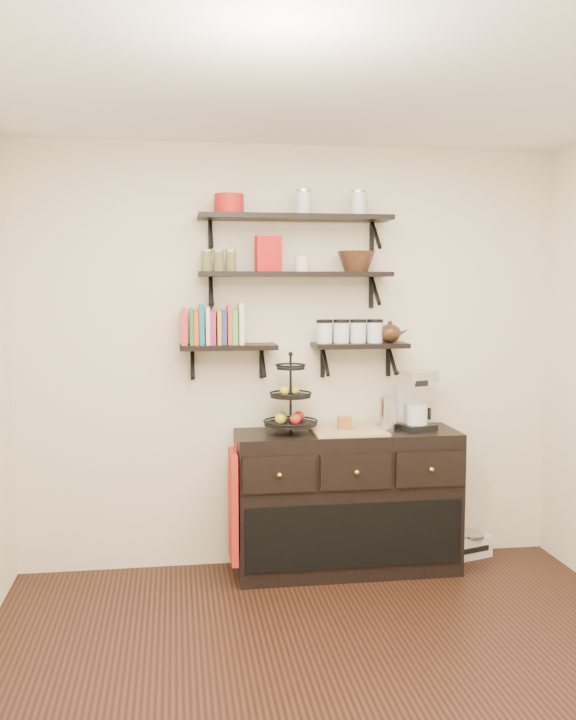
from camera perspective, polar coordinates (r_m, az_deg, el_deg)
The scene contains 21 objects.
floor at distance 3.67m, azimuth 4.84°, elevation -24.08°, with size 3.50×3.50×0.00m, color black.
ceiling at distance 3.31m, azimuth 5.25°, elevation 21.09°, with size 3.50×3.50×0.02m, color white.
back_wall at distance 4.93m, azimuth 0.29°, elevation 0.19°, with size 3.50×0.02×2.70m, color #EDE6C9.
shelf_top at distance 4.79m, azimuth 0.53°, elevation 10.58°, with size 1.20×0.27×0.23m.
shelf_mid at distance 4.78m, azimuth 0.53°, elevation 6.40°, with size 1.20×0.27×0.23m.
shelf_low_left at distance 4.76m, azimuth -4.50°, elevation 0.91°, with size 0.60×0.25×0.23m.
shelf_low_right at distance 4.89m, azimuth 5.37°, elevation 1.03°, with size 0.60×0.25×0.23m.
cookbooks at distance 4.74m, azimuth -5.31°, elevation 2.56°, with size 0.40×0.15×0.26m.
glass_canisters at distance 4.86m, azimuth 4.64°, elevation 2.05°, with size 0.43×0.10×0.13m.
sideboard at distance 4.93m, azimuth 4.43°, elevation -10.47°, with size 1.40×0.50×0.92m.
fruit_stand at distance 4.73m, azimuth 0.22°, elevation -3.49°, with size 0.33×0.33×0.49m.
candle at distance 4.81m, azimuth 4.25°, elevation -4.71°, with size 0.08×0.08×0.08m, color brown.
coffee_maker at distance 4.93m, azimuth 9.50°, elevation -3.04°, with size 0.25×0.25×0.38m.
thermal_carafe at distance 4.85m, azimuth 7.50°, elevation -4.01°, with size 0.11×0.11×0.22m, color silver.
apron at distance 4.72m, azimuth -4.13°, elevation -10.85°, with size 0.04×0.29×0.67m, color #A11711.
radio at distance 5.39m, azimuth 13.53°, elevation -13.32°, with size 0.29×0.22×0.16m.
recipe_box at distance 4.75m, azimuth -1.48°, elevation 7.95°, with size 0.16×0.06×0.22m, color red.
walnut_bowl at distance 4.85m, azimuth 5.13°, elevation 7.35°, with size 0.24×0.24×0.13m, color black, non-canonical shape.
ramekins at distance 4.78m, azimuth 1.03°, elevation 7.19°, with size 0.09×0.09×0.10m, color white.
teapot at distance 4.93m, azimuth 7.64°, elevation 2.13°, with size 0.19×0.14×0.14m, color #382110, non-canonical shape.
red_pot at distance 4.75m, azimuth -4.43°, elevation 11.56°, with size 0.18×0.18×0.12m, color red.
Camera 1 is at (-0.75, -3.10, 1.82)m, focal length 38.00 mm.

